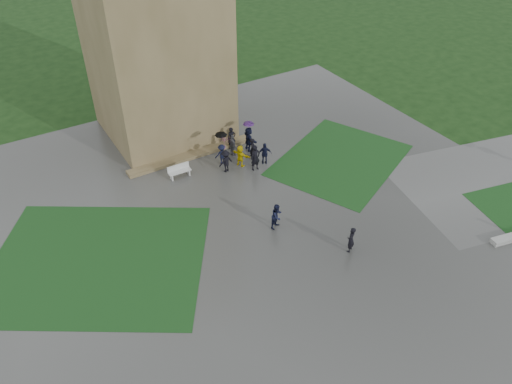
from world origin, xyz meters
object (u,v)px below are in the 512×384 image
tower (151,6)px  bench (179,171)px  pedestrian_mid (277,216)px  pedestrian_near (351,240)px

tower → bench: (-1.63, -6.16, -8.54)m
tower → pedestrian_mid: size_ratio=11.47×
tower → pedestrian_near: (3.34, -17.21, -8.20)m
pedestrian_near → pedestrian_mid: bearing=-89.4°
pedestrian_mid → pedestrian_near: 4.31m
pedestrian_mid → bench: bearing=87.5°
bench → pedestrian_mid: (2.68, -7.40, 0.34)m
pedestrian_mid → pedestrian_near: (2.29, -3.65, -0.01)m
tower → pedestrian_mid: bearing=-85.6°
tower → pedestrian_near: tower is taller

